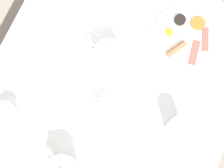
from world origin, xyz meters
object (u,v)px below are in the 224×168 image
(spoon_for_tea, at_px, (204,101))
(water_glass_short, at_px, (94,8))
(breakfast_plate, at_px, (186,37))
(teacup_with_saucer_left, at_px, (106,109))
(teapot_near, at_px, (108,55))
(water_glass_tall, at_px, (176,127))
(fork_by_plate, at_px, (34,77))
(fork_spare, at_px, (129,5))
(teacup_with_saucer_right, at_px, (7,113))

(spoon_for_tea, bearing_deg, water_glass_short, 72.63)
(breakfast_plate, distance_m, teacup_with_saucer_left, 0.45)
(water_glass_short, height_order, spoon_for_tea, water_glass_short)
(teapot_near, bearing_deg, water_glass_short, 135.74)
(spoon_for_tea, bearing_deg, teacup_with_saucer_left, 118.21)
(water_glass_tall, bearing_deg, teacup_with_saucer_left, 97.26)
(water_glass_short, relative_size, spoon_for_tea, 0.90)
(breakfast_plate, bearing_deg, teacup_with_saucer_left, 155.74)
(breakfast_plate, relative_size, fork_by_plate, 1.69)
(spoon_for_tea, bearing_deg, fork_spare, 57.85)
(breakfast_plate, relative_size, water_glass_short, 2.46)
(teapot_near, xyz_separation_m, fork_by_plate, (-0.19, 0.25, -0.05))
(fork_by_plate, bearing_deg, spoon_for_tea, -75.16)
(water_glass_short, bearing_deg, fork_by_plate, 161.26)
(breakfast_plate, bearing_deg, teapot_near, 129.40)
(teacup_with_saucer_left, distance_m, water_glass_short, 0.42)
(teacup_with_saucer_left, relative_size, spoon_for_tea, 0.98)
(teacup_with_saucer_left, distance_m, spoon_for_tea, 0.39)
(teacup_with_saucer_right, distance_m, fork_spare, 0.68)
(teacup_with_saucer_left, bearing_deg, fork_spare, 11.30)
(teacup_with_saucer_right, relative_size, spoon_for_tea, 0.98)
(fork_by_plate, bearing_deg, breakfast_plate, -51.69)
(teacup_with_saucer_right, xyz_separation_m, fork_spare, (0.63, -0.26, -0.02))
(teapot_near, relative_size, water_glass_short, 1.65)
(fork_by_plate, bearing_deg, teapot_near, -52.88)
(teacup_with_saucer_left, xyz_separation_m, spoon_for_tea, (0.19, -0.35, -0.02))
(teapot_near, relative_size, fork_spare, 1.08)
(teacup_with_saucer_left, relative_size, fork_by_plate, 0.75)
(teacup_with_saucer_right, bearing_deg, water_glass_tall, -72.11)
(fork_spare, bearing_deg, teapot_near, -176.84)
(spoon_for_tea, relative_size, fork_spare, 0.72)
(water_glass_short, distance_m, fork_by_plate, 0.38)
(teapot_near, relative_size, teacup_with_saucer_left, 1.52)
(teacup_with_saucer_right, relative_size, fork_spare, 0.71)
(teacup_with_saucer_left, distance_m, water_glass_tall, 0.28)
(teacup_with_saucer_left, xyz_separation_m, water_glass_tall, (0.03, -0.27, 0.03))
(teacup_with_saucer_right, bearing_deg, fork_by_plate, -7.48)
(water_glass_tall, bearing_deg, fork_spare, 40.52)
(breakfast_plate, height_order, spoon_for_tea, breakfast_plate)
(breakfast_plate, xyz_separation_m, teacup_with_saucer_right, (-0.58, 0.54, 0.02))
(water_glass_tall, distance_m, fork_by_plate, 0.60)
(teapot_near, height_order, teacup_with_saucer_right, teapot_near)
(water_glass_tall, xyz_separation_m, spoon_for_tea, (0.15, -0.07, -0.06))
(breakfast_plate, bearing_deg, water_glass_short, 97.82)
(teapot_near, xyz_separation_m, teacup_with_saucer_left, (-0.20, -0.08, -0.03))
(teacup_with_saucer_left, bearing_deg, breakfast_plate, -24.26)
(teacup_with_saucer_left, height_order, teacup_with_saucer_right, same)
(water_glass_tall, bearing_deg, fork_by_plate, 92.65)
(water_glass_short, xyz_separation_m, spoon_for_tea, (-0.17, -0.55, -0.06))
(breakfast_plate, height_order, teacup_with_saucer_left, teacup_with_saucer_left)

